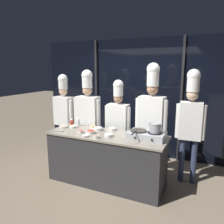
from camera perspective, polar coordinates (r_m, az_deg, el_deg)
name	(u,v)px	position (r m, az deg, el deg)	size (l,w,h in m)	color
ground_plane	(106,182)	(4.19, -1.49, -17.79)	(24.00, 24.00, 0.00)	#7F705B
window_wall_back	(136,98)	(5.19, 6.24, 3.69)	(4.86, 0.09, 2.70)	black
demo_counter	(106,159)	(3.99, -1.53, -12.06)	(2.12, 0.72, 0.91)	#2D2D30
portable_stove	(147,135)	(3.64, 9.04, -5.97)	(0.59, 0.39, 0.12)	#B2B5BA
frying_pan	(139,129)	(3.64, 6.99, -4.54)	(0.28, 0.49, 0.04)	#38332D
stock_pot	(155,128)	(3.56, 11.23, -4.02)	(0.21, 0.19, 0.15)	#93969B
squeeze_bottle_chili	(72,122)	(4.40, -10.50, -2.68)	(0.06, 0.06, 0.16)	red
squeeze_bottle_clear	(78,122)	(4.38, -8.79, -2.54)	(0.06, 0.06, 0.18)	white
prep_bowl_carrots	(93,127)	(4.18, -4.99, -3.94)	(0.12, 0.12, 0.05)	white
prep_bowl_mushrooms	(96,137)	(3.62, -4.11, -6.44)	(0.10, 0.10, 0.05)	white
prep_bowl_rice	(109,135)	(3.70, -0.92, -6.04)	(0.15, 0.15, 0.05)	white
prep_bowl_chicken	(112,129)	(4.04, 0.12, -4.43)	(0.14, 0.14, 0.05)	white
prep_bowl_bell_pepper	(81,132)	(3.91, -8.15, -5.08)	(0.10, 0.10, 0.05)	white
prep_bowl_noodles	(73,127)	(4.27, -10.06, -3.76)	(0.14, 0.14, 0.05)	white
prep_bowl_shrimp	(64,126)	(4.34, -12.50, -3.72)	(0.16, 0.16, 0.04)	white
prep_bowl_bean_sprouts	(85,136)	(3.72, -6.95, -6.12)	(0.13, 0.13, 0.03)	white
prep_bowl_garlic	(98,129)	(4.05, -3.67, -4.36)	(0.16, 0.16, 0.06)	white
prep_bowl_chili_flakes	(91,132)	(3.88, -5.54, -5.15)	(0.17, 0.17, 0.06)	white
serving_spoon_slotted	(60,131)	(4.10, -13.46, -4.86)	(0.22, 0.16, 0.02)	#B2B5BA
chef_head	(64,111)	(4.99, -12.40, 0.15)	(0.60, 0.32, 1.91)	#4C4C51
chef_sous	(88,112)	(4.53, -6.36, -0.06)	(0.61, 0.24, 2.01)	#4C4C51
chef_line	(118,119)	(4.35, 1.59, -1.85)	(0.55, 0.23, 1.82)	#4C4C51
chef_pastry	(152,113)	(4.07, 10.30, -0.39)	(0.61, 0.28, 2.14)	#4C4C51
chef_apprentice	(191,117)	(4.01, 19.90, -1.15)	(0.49, 0.22, 2.03)	#2D3856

